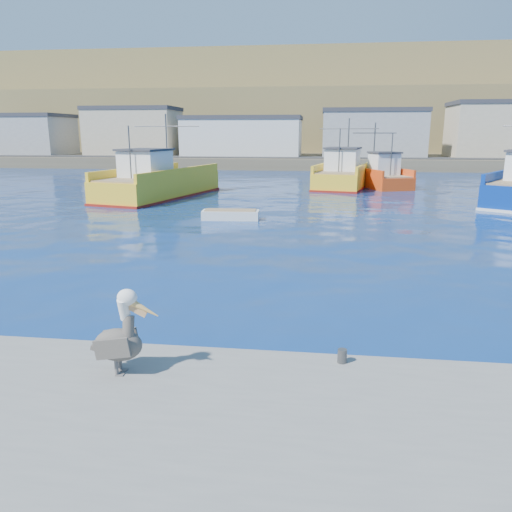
{
  "coord_description": "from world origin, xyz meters",
  "views": [
    {
      "loc": [
        2.44,
        -13.29,
        5.26
      ],
      "look_at": [
        0.43,
        2.24,
        1.36
      ],
      "focal_mm": 35.0,
      "sensor_mm": 36.0,
      "label": 1
    }
  ],
  "objects_px": {
    "trawler_yellow_a": "(158,183)",
    "boat_orange": "(378,176)",
    "pelican": "(120,338)",
    "trawler_yellow_b": "(344,175)",
    "skiff_mid": "(231,216)"
  },
  "relations": [
    {
      "from": "trawler_yellow_b",
      "to": "boat_orange",
      "type": "distance_m",
      "value": 3.29
    },
    {
      "from": "trawler_yellow_a",
      "to": "boat_orange",
      "type": "relative_size",
      "value": 1.49
    },
    {
      "from": "trawler_yellow_b",
      "to": "boat_orange",
      "type": "xyz_separation_m",
      "value": [
        3.29,
        0.12,
        -0.04
      ]
    },
    {
      "from": "boat_orange",
      "to": "skiff_mid",
      "type": "relative_size",
      "value": 2.69
    },
    {
      "from": "trawler_yellow_a",
      "to": "boat_orange",
      "type": "height_order",
      "value": "trawler_yellow_a"
    },
    {
      "from": "trawler_yellow_b",
      "to": "pelican",
      "type": "bearing_deg",
      "value": -98.4
    },
    {
      "from": "trawler_yellow_b",
      "to": "skiff_mid",
      "type": "bearing_deg",
      "value": -110.64
    },
    {
      "from": "trawler_yellow_b",
      "to": "skiff_mid",
      "type": "xyz_separation_m",
      "value": [
        -7.76,
        -20.6,
        -0.86
      ]
    },
    {
      "from": "trawler_yellow_a",
      "to": "trawler_yellow_b",
      "type": "height_order",
      "value": "trawler_yellow_a"
    },
    {
      "from": "trawler_yellow_a",
      "to": "trawler_yellow_b",
      "type": "distance_m",
      "value": 18.88
    },
    {
      "from": "boat_orange",
      "to": "trawler_yellow_a",
      "type": "bearing_deg",
      "value": -150.59
    },
    {
      "from": "boat_orange",
      "to": "pelican",
      "type": "relative_size",
      "value": 5.35
    },
    {
      "from": "pelican",
      "to": "boat_orange",
      "type": "bearing_deg",
      "value": 77.28
    },
    {
      "from": "trawler_yellow_b",
      "to": "pelican",
      "type": "height_order",
      "value": "trawler_yellow_b"
    },
    {
      "from": "trawler_yellow_b",
      "to": "pelican",
      "type": "distance_m",
      "value": 42.21
    }
  ]
}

